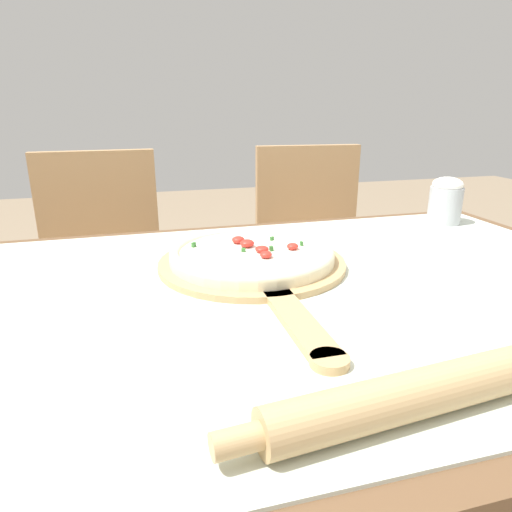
{
  "coord_description": "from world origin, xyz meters",
  "views": [
    {
      "loc": [
        -0.26,
        -0.68,
        1.04
      ],
      "look_at": [
        -0.05,
        0.1,
        0.77
      ],
      "focal_mm": 32.0,
      "sensor_mm": 36.0,
      "label": 1
    }
  ],
  "objects_px": {
    "chair_left": "(104,272)",
    "flour_cup": "(446,200)",
    "pizza_peel": "(255,267)",
    "pizza": "(252,254)",
    "chair_right": "(312,253)",
    "rolling_pin": "(429,390)"
  },
  "relations": [
    {
      "from": "chair_left",
      "to": "flour_cup",
      "type": "distance_m",
      "value": 1.05
    },
    {
      "from": "pizza_peel",
      "to": "flour_cup",
      "type": "height_order",
      "value": "flour_cup"
    },
    {
      "from": "pizza",
      "to": "chair_left",
      "type": "xyz_separation_m",
      "value": [
        -0.33,
        0.65,
        -0.24
      ]
    },
    {
      "from": "chair_left",
      "to": "pizza_peel",
      "type": "bearing_deg",
      "value": -65.46
    },
    {
      "from": "pizza",
      "to": "chair_right",
      "type": "bearing_deg",
      "value": 58.65
    },
    {
      "from": "pizza_peel",
      "to": "chair_left",
      "type": "height_order",
      "value": "chair_left"
    },
    {
      "from": "rolling_pin",
      "to": "flour_cup",
      "type": "distance_m",
      "value": 0.84
    },
    {
      "from": "pizza_peel",
      "to": "chair_right",
      "type": "bearing_deg",
      "value": 59.55
    },
    {
      "from": "chair_right",
      "to": "flour_cup",
      "type": "relative_size",
      "value": 7.4
    },
    {
      "from": "rolling_pin",
      "to": "chair_right",
      "type": "height_order",
      "value": "chair_right"
    },
    {
      "from": "pizza_peel",
      "to": "rolling_pin",
      "type": "relative_size",
      "value": 1.25
    },
    {
      "from": "flour_cup",
      "to": "chair_right",
      "type": "bearing_deg",
      "value": 110.88
    },
    {
      "from": "pizza",
      "to": "rolling_pin",
      "type": "height_order",
      "value": "rolling_pin"
    },
    {
      "from": "pizza_peel",
      "to": "flour_cup",
      "type": "bearing_deg",
      "value": 20.5
    },
    {
      "from": "pizza_peel",
      "to": "rolling_pin",
      "type": "distance_m",
      "value": 0.46
    },
    {
      "from": "pizza",
      "to": "chair_left",
      "type": "height_order",
      "value": "chair_left"
    },
    {
      "from": "pizza_peel",
      "to": "pizza",
      "type": "bearing_deg",
      "value": 89.63
    },
    {
      "from": "pizza",
      "to": "rolling_pin",
      "type": "xyz_separation_m",
      "value": [
        0.06,
        -0.48,
        -0.0
      ]
    },
    {
      "from": "pizza_peel",
      "to": "rolling_pin",
      "type": "height_order",
      "value": "rolling_pin"
    },
    {
      "from": "pizza",
      "to": "chair_right",
      "type": "relative_size",
      "value": 0.35
    },
    {
      "from": "chair_right",
      "to": "flour_cup",
      "type": "bearing_deg",
      "value": -64.28
    },
    {
      "from": "rolling_pin",
      "to": "chair_left",
      "type": "bearing_deg",
      "value": 108.93
    }
  ]
}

